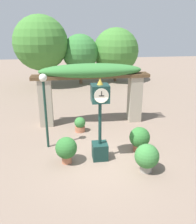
{
  "coord_description": "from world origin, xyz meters",
  "views": [
    {
      "loc": [
        -1.27,
        -7.76,
        4.74
      ],
      "look_at": [
        -0.1,
        0.53,
        1.7
      ],
      "focal_mm": 38.0,
      "sensor_mm": 36.0,
      "label": 1
    }
  ],
  "objects_px": {
    "pedestal_clock": "(100,121)",
    "lamp_post": "(44,97)",
    "potted_plant_near_left": "(147,157)",
    "potted_plant_near_right": "(80,124)",
    "potted_plant_far_right": "(140,138)",
    "potted_plant_far_left": "(66,149)"
  },
  "relations": [
    {
      "from": "potted_plant_near_right",
      "to": "potted_plant_far_right",
      "type": "xyz_separation_m",
      "value": [
        2.23,
        -2.17,
        0.17
      ]
    },
    {
      "from": "potted_plant_far_left",
      "to": "potted_plant_far_right",
      "type": "height_order",
      "value": "potted_plant_far_left"
    },
    {
      "from": "potted_plant_near_left",
      "to": "potted_plant_far_left",
      "type": "distance_m",
      "value": 2.86
    },
    {
      "from": "pedestal_clock",
      "to": "lamp_post",
      "type": "bearing_deg",
      "value": 148.71
    },
    {
      "from": "potted_plant_far_right",
      "to": "lamp_post",
      "type": "bearing_deg",
      "value": 167.38
    },
    {
      "from": "pedestal_clock",
      "to": "potted_plant_near_right",
      "type": "relative_size",
      "value": 4.31
    },
    {
      "from": "potted_plant_near_right",
      "to": "potted_plant_far_left",
      "type": "relative_size",
      "value": 0.72
    },
    {
      "from": "potted_plant_near_right",
      "to": "lamp_post",
      "type": "relative_size",
      "value": 0.23
    },
    {
      "from": "pedestal_clock",
      "to": "potted_plant_far_left",
      "type": "height_order",
      "value": "pedestal_clock"
    },
    {
      "from": "potted_plant_far_right",
      "to": "lamp_post",
      "type": "height_order",
      "value": "lamp_post"
    },
    {
      "from": "pedestal_clock",
      "to": "potted_plant_near_right",
      "type": "distance_m",
      "value": 2.88
    },
    {
      "from": "pedestal_clock",
      "to": "potted_plant_near_left",
      "type": "distance_m",
      "value": 2.05
    },
    {
      "from": "potted_plant_far_left",
      "to": "lamp_post",
      "type": "xyz_separation_m",
      "value": [
        -0.74,
        1.33,
        1.57
      ]
    },
    {
      "from": "potted_plant_near_right",
      "to": "potted_plant_near_left",
      "type": "bearing_deg",
      "value": -60.7
    },
    {
      "from": "potted_plant_near_right",
      "to": "potted_plant_far_right",
      "type": "distance_m",
      "value": 3.12
    },
    {
      "from": "potted_plant_far_left",
      "to": "potted_plant_far_right",
      "type": "relative_size",
      "value": 1.01
    },
    {
      "from": "lamp_post",
      "to": "pedestal_clock",
      "type": "bearing_deg",
      "value": -31.29
    },
    {
      "from": "pedestal_clock",
      "to": "potted_plant_near_left",
      "type": "relative_size",
      "value": 3.07
    },
    {
      "from": "pedestal_clock",
      "to": "potted_plant_near_left",
      "type": "xyz_separation_m",
      "value": [
        1.46,
        -1.05,
        -1.0
      ]
    },
    {
      "from": "potted_plant_far_left",
      "to": "potted_plant_far_right",
      "type": "distance_m",
      "value": 2.95
    },
    {
      "from": "potted_plant_near_right",
      "to": "potted_plant_far_left",
      "type": "xyz_separation_m",
      "value": [
        -0.68,
        -2.68,
        0.21
      ]
    },
    {
      "from": "pedestal_clock",
      "to": "lamp_post",
      "type": "xyz_separation_m",
      "value": [
        -1.99,
        1.21,
        0.6
      ]
    }
  ]
}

